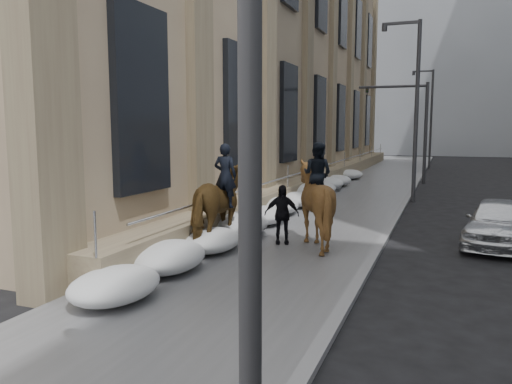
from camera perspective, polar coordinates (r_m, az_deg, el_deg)
ground at (r=10.87m, az=-3.23°, el=-10.47°), size 140.00×140.00×0.00m
sidewalk at (r=20.16m, az=8.51°, el=-2.07°), size 5.00×80.00×0.12m
curb at (r=19.77m, az=15.94°, el=-2.46°), size 0.24×80.00×0.12m
limestone_building at (r=31.40m, az=3.15°, el=17.54°), size 6.10×44.00×18.00m
bg_building_mid at (r=70.25m, az=21.35°, el=15.57°), size 30.00×12.00×28.00m
bg_building_far at (r=82.35m, az=14.07°, el=11.75°), size 24.00×12.00×20.00m
streetlight_mid at (r=23.52m, az=17.52°, el=10.05°), size 1.71×0.24×8.00m
streetlight_far at (r=43.48m, az=19.20°, el=8.57°), size 1.71×0.24×8.00m
traffic_signal at (r=31.52m, az=17.19°, el=8.23°), size 4.10×0.22×6.00m
snow_bank at (r=18.66m, az=3.00°, el=-1.48°), size 1.70×18.10×0.76m
mounted_horse_left at (r=13.34m, az=-3.64°, el=-1.38°), size 1.37×2.76×2.80m
mounted_horse_right at (r=13.64m, az=6.70°, el=-1.00°), size 2.29×2.47×2.82m
pedestrian at (r=13.85m, az=2.95°, el=-2.57°), size 1.04×0.70×1.65m
car_silver at (r=15.64m, az=25.97°, el=-3.14°), size 2.29×4.23×1.37m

